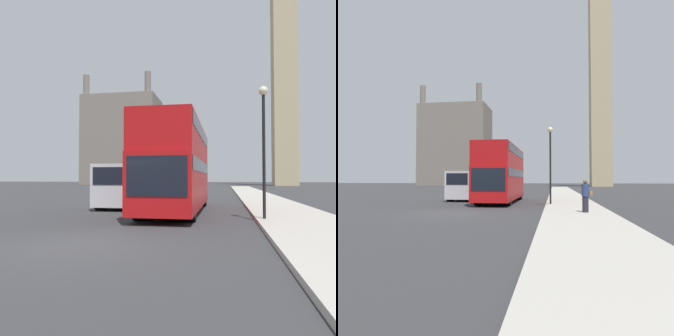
# 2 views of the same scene
# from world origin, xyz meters

# --- Properties ---
(ground_plane) EXTENTS (300.00, 300.00, 0.00)m
(ground_plane) POSITION_xyz_m (0.00, 0.00, 0.00)
(ground_plane) COLOR #333335
(clock_tower) EXTENTS (5.72, 5.89, 68.40)m
(clock_tower) POSITION_xyz_m (17.71, 72.15, 34.98)
(clock_tower) COLOR tan
(clock_tower) RESTS_ON ground_plane
(building_block_distant) EXTENTS (20.58, 14.01, 30.37)m
(building_block_distant) POSITION_xyz_m (-25.20, 82.87, 12.51)
(building_block_distant) COLOR slate
(building_block_distant) RESTS_ON ground_plane
(red_double_decker_bus) EXTENTS (2.56, 10.63, 4.36)m
(red_double_decker_bus) POSITION_xyz_m (1.41, 8.80, 2.44)
(red_double_decker_bus) COLOR #B71114
(red_double_decker_bus) RESTS_ON ground_plane
(white_van) EXTENTS (2.09, 5.48, 2.48)m
(white_van) POSITION_xyz_m (-2.04, 10.75, 1.33)
(white_van) COLOR silver
(white_van) RESTS_ON ground_plane
(street_lamp) EXTENTS (0.36, 0.36, 5.21)m
(street_lamp) POSITION_xyz_m (5.32, 5.40, 3.62)
(street_lamp) COLOR black
(street_lamp) RESTS_ON sidewalk_strip
(parked_sedan) EXTENTS (1.76, 4.60, 1.50)m
(parked_sedan) POSITION_xyz_m (-3.32, 33.01, 0.68)
(parked_sedan) COLOR navy
(parked_sedan) RESTS_ON ground_plane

